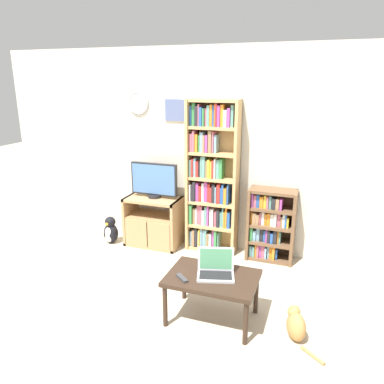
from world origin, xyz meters
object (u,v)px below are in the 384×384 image
at_px(penguin_figurine, 110,231).
at_px(cat, 296,325).
at_px(bookshelf_tall, 211,179).
at_px(remote_near_laptop, 182,278).
at_px(television, 154,180).
at_px(coffee_table, 212,281).
at_px(bookshelf_short, 269,225).
at_px(laptop, 216,269).
at_px(tv_stand, 153,221).

bearing_deg(penguin_figurine, cat, -24.98).
bearing_deg(bookshelf_tall, remote_near_laptop, -81.83).
bearing_deg(television, cat, -35.20).
xyz_separation_m(bookshelf_tall, coffee_table, (0.48, -1.48, -0.57)).
height_order(coffee_table, cat, coffee_table).
distance_m(bookshelf_short, coffee_table, 1.49).
bearing_deg(bookshelf_tall, coffee_table, -72.15).
bearing_deg(laptop, tv_stand, 117.64).
relative_size(laptop, penguin_figurine, 1.03).
xyz_separation_m(bookshelf_tall, bookshelf_short, (0.78, -0.02, -0.52)).
distance_m(cat, penguin_figurine, 2.87).
distance_m(bookshelf_tall, cat, 2.13).
relative_size(coffee_table, remote_near_laptop, 5.54).
xyz_separation_m(coffee_table, remote_near_laptop, (-0.24, -0.14, 0.06)).
height_order(tv_stand, television, television).
bearing_deg(remote_near_laptop, laptop, -15.60).
xyz_separation_m(bookshelf_tall, cat, (1.25, -1.50, -0.83)).
bearing_deg(bookshelf_short, coffee_table, -101.75).
xyz_separation_m(coffee_table, cat, (0.77, -0.02, -0.26)).
bearing_deg(television, coffee_table, -48.41).
bearing_deg(penguin_figurine, coffee_table, -33.00).
relative_size(coffee_table, penguin_figurine, 2.17).
xyz_separation_m(coffee_table, penguin_figurine, (-1.83, 1.19, -0.23)).
xyz_separation_m(bookshelf_tall, penguin_figurine, (-1.36, -0.29, -0.80)).
height_order(cat, penguin_figurine, penguin_figurine).
xyz_separation_m(tv_stand, cat, (2.02, -1.38, -0.20)).
relative_size(cat, penguin_figurine, 1.05).
relative_size(bookshelf_tall, cat, 4.89).
height_order(tv_stand, bookshelf_short, bookshelf_short).
distance_m(bookshelf_short, penguin_figurine, 2.17).
relative_size(bookshelf_tall, laptop, 4.98).
bearing_deg(penguin_figurine, television, 19.08).
distance_m(tv_stand, remote_near_laptop, 1.81).
distance_m(television, bookshelf_short, 1.61).
distance_m(coffee_table, cat, 0.82).
relative_size(bookshelf_short, penguin_figurine, 2.39).
distance_m(remote_near_laptop, cat, 1.08).
relative_size(tv_stand, bookshelf_tall, 0.38).
distance_m(bookshelf_tall, remote_near_laptop, 1.72).
bearing_deg(remote_near_laptop, bookshelf_short, 21.74).
relative_size(television, bookshelf_short, 0.71).
bearing_deg(bookshelf_short, tv_stand, -176.01).
bearing_deg(television, bookshelf_short, 2.38).
height_order(coffee_table, laptop, laptop).
bearing_deg(cat, tv_stand, 116.00).
bearing_deg(coffee_table, bookshelf_short, 78.25).
relative_size(bookshelf_tall, bookshelf_short, 2.15).
distance_m(coffee_table, penguin_figurine, 2.20).
xyz_separation_m(bookshelf_short, remote_near_laptop, (-0.55, -1.60, 0.01)).
xyz_separation_m(coffee_table, laptop, (0.02, 0.03, 0.11)).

